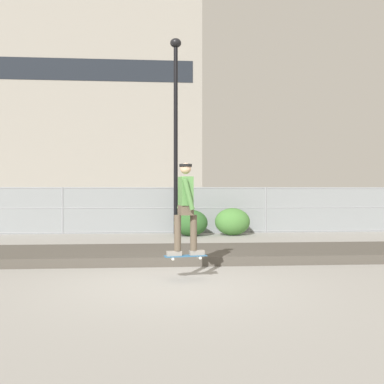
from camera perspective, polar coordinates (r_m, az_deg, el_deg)
ground_plane at (r=7.84m, az=-2.55°, el=-12.21°), size 120.00×120.00×0.00m
gravel_berm at (r=10.75m, az=-3.04°, el=-8.28°), size 16.91×2.55×0.21m
skateboard at (r=8.08m, az=-0.87°, el=-8.60°), size 0.82×0.33×0.07m
skater at (r=7.99m, az=-0.87°, el=-1.47°), size 0.73×0.61×1.74m
chain_fence at (r=17.09m, az=-3.51°, el=-2.42°), size 24.51×0.06×1.85m
street_lamp at (r=17.01m, az=-2.20°, el=10.37°), size 0.44×0.44×7.71m
parked_car_near at (r=20.48m, az=-15.90°, el=-2.29°), size 4.43×2.01×1.66m
library_building at (r=56.27m, az=-13.45°, el=11.15°), size 27.28×11.23×25.05m
shrub_left at (r=15.99m, az=-0.17°, el=-4.17°), size 1.28×1.05×0.99m
shrub_center at (r=16.35m, az=5.44°, el=-3.98°), size 1.35×1.10×1.04m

